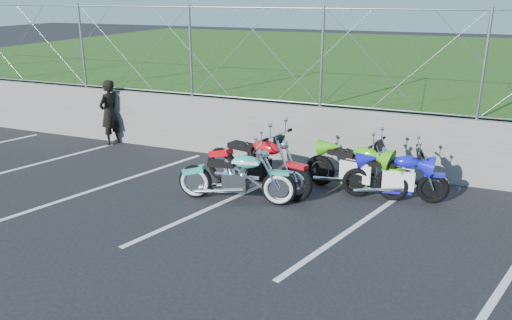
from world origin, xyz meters
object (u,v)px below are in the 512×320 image
at_px(sportbike_green, 357,170).
at_px(person_standing, 109,113).
at_px(cruiser_turquoise, 238,179).
at_px(naked_orange, 258,166).
at_px(sportbike_blue, 397,178).

relative_size(sportbike_green, person_standing, 1.27).
xyz_separation_m(cruiser_turquoise, person_standing, (-4.34, 2.13, 0.36)).
xyz_separation_m(naked_orange, sportbike_blue, (2.44, 0.52, -0.09)).
xyz_separation_m(naked_orange, sportbike_green, (1.71, 0.61, -0.06)).
relative_size(sportbike_blue, person_standing, 1.17).
bearing_deg(sportbike_green, person_standing, -177.84).
xyz_separation_m(sportbike_blue, person_standing, (-6.93, 1.01, 0.37)).
xyz_separation_m(cruiser_turquoise, sportbike_blue, (2.59, 1.12, -0.02)).
distance_m(cruiser_turquoise, person_standing, 4.85).
relative_size(cruiser_turquoise, naked_orange, 0.92).
bearing_deg(sportbike_green, naked_orange, -149.86).
relative_size(cruiser_turquoise, sportbike_green, 1.07).
bearing_deg(sportbike_blue, cruiser_turquoise, -165.15).
bearing_deg(naked_orange, person_standing, 175.01).
xyz_separation_m(cruiser_turquoise, sportbike_green, (1.86, 1.20, 0.02)).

